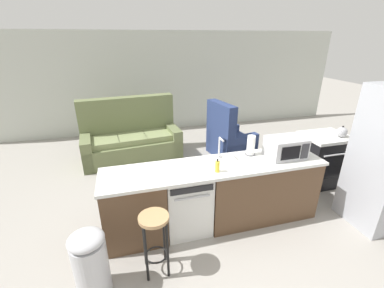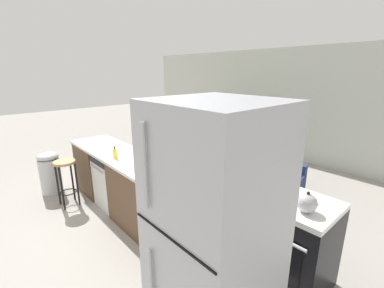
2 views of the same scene
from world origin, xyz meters
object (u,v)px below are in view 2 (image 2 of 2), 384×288
Objects in this scene: dishwasher at (117,179)px; bar_stool at (66,174)px; stove_range at (289,241)px; paper_towel_roll at (162,154)px; refrigerator at (214,246)px; microwave at (170,167)px; kettle at (307,203)px; trash_bin at (50,172)px; couch at (206,144)px; armchair at (269,176)px; soap_bottle at (115,154)px.

dishwasher is 0.79m from bar_stool.
dishwasher is 0.93× the size of stove_range.
paper_towel_roll is 0.38× the size of bar_stool.
refrigerator is 1.31m from microwave.
microwave is at bearing 155.29° from refrigerator.
bar_stool is at bearing -162.53° from kettle.
stove_range is at bearing 20.42° from bar_stool.
bar_stool is at bearing 7.38° from trash_bin.
dishwasher is at bearing 168.07° from refrigerator.
kettle is (1.79, 0.24, -0.05)m from paper_towel_roll.
trash_bin is at bearing -164.16° from kettle.
couch is (-3.19, 3.10, -0.56)m from refrigerator.
armchair is (0.47, 1.86, -0.69)m from paper_towel_roll.
soap_bottle is (-2.24, 0.39, 0.01)m from refrigerator.
soap_bottle is 2.94m from couch.
kettle is at bearing -32.39° from couch.
soap_bottle is at bearing -70.76° from couch.
armchair is at bearing 63.61° from soap_bottle.
microwave is 0.68× the size of trash_bin.
trash_bin is (-3.92, -1.11, -0.61)m from kettle.
paper_towel_roll reaches higher than soap_bottle.
couch reaches higher than paper_towel_roll.
dishwasher is 0.70× the size of armchair.
stove_range reaches higher than dishwasher.
dishwasher is 0.44× the size of refrigerator.
stove_range is at bearing 89.99° from refrigerator.
couch reaches higher than dishwasher.
armchair is at bearing 127.44° from stove_range.
dishwasher is at bearing -76.94° from couch.
dishwasher is 1.17m from paper_towel_roll.
refrigerator reaches higher than stove_range.
bar_stool is at bearing -178.98° from refrigerator.
couch reaches higher than bar_stool.
couch is at bearing 166.06° from armchair.
armchair is (1.10, 2.21, -0.62)m from soap_bottle.
stove_range is (2.60, 0.55, 0.03)m from dishwasher.
microwave is at bearing -162.68° from kettle.
refrigerator is 3.80m from trash_bin.
trash_bin is (-1.15, -0.69, -0.04)m from dishwasher.
trash_bin is 0.62× the size of armchair.
paper_towel_roll is at bearing 156.36° from microwave.
dishwasher is 2.71m from refrigerator.
kettle is at bearing 15.84° from trash_bin.
armchair is (-1.15, 1.50, -0.10)m from stove_range.
paper_towel_roll is 1.75m from bar_stool.
paper_towel_roll reaches higher than trash_bin.
bar_stool is (-3.27, -1.03, -0.45)m from kettle.
paper_towel_roll is 0.14× the size of couch.
soap_bottle is 2.48m from kettle.
microwave reaches higher than trash_bin.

